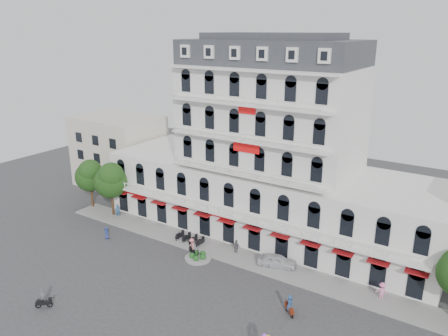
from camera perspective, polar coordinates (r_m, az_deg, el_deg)
ground at (r=47.73m, az=-4.80°, el=-15.69°), size 120.00×120.00×0.00m
sidewalk at (r=54.00m, az=1.14°, el=-11.25°), size 53.00×4.00×0.16m
main_building at (r=57.44m, az=5.95°, el=1.18°), size 45.00×15.00×25.80m
flank_building_west at (r=77.69m, az=-13.50°, el=2.15°), size 14.00×10.00×12.00m
traffic_island at (r=53.22m, az=-3.40°, el=-11.52°), size 3.20×3.20×1.60m
parked_scooter_row at (r=57.09m, az=-4.46°, el=-9.68°), size 4.40×1.80×1.10m
tree_west_outer at (r=68.62m, az=-17.10°, el=-0.79°), size 4.50×4.48×7.76m
tree_west_inner at (r=64.59m, az=-14.58°, el=-1.41°), size 4.76×4.76×8.25m
parked_car at (r=51.67m, az=6.95°, el=-11.95°), size 4.84×3.07×1.54m
rider_west at (r=48.10m, az=-22.55°, el=-15.60°), size 1.36×1.25×2.04m
rider_east at (r=44.18m, az=8.57°, el=-17.27°), size 1.38×1.23×2.12m
rider_center at (r=53.61m, az=-4.21°, el=-10.17°), size 1.44×1.21×2.24m
pedestrian_left at (r=59.58m, az=-15.08°, el=-8.17°), size 0.90×0.68×1.66m
pedestrian_mid at (r=53.86m, az=1.64°, el=-10.29°), size 1.14×0.55×1.89m
pedestrian_right at (r=48.46m, az=19.94°, el=-14.90°), size 1.35×0.91×1.94m
pedestrian_far at (r=65.60m, az=-13.68°, el=-5.45°), size 0.83×0.83×1.94m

